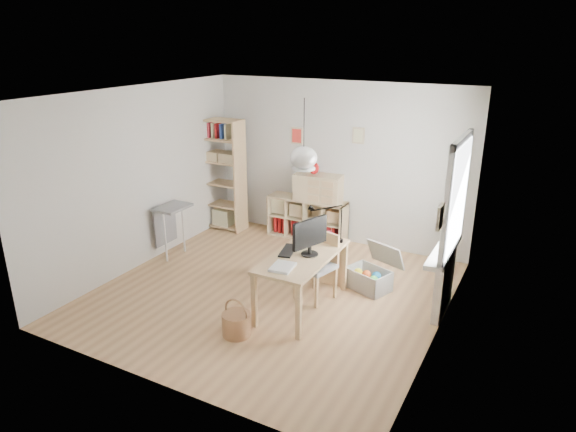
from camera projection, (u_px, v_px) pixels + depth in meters
The scene contains 20 objects.
ground at pixel (272, 292), 7.12m from camera, with size 4.50×4.50×0.00m, color tan.
room_shell at pixel (304, 158), 6.08m from camera, with size 4.50×4.50×4.50m.
window_unit at pixel (457, 197), 6.11m from camera, with size 0.07×1.16×1.46m.
radiator at pixel (444, 283), 6.51m from camera, with size 0.10×0.80×0.80m, color white.
windowsill at pixel (444, 251), 6.39m from camera, with size 0.22×1.20×0.06m, color white.
desk at pixel (303, 261), 6.53m from camera, with size 0.70×1.50×0.75m.
cube_shelf at pixel (307, 221), 8.95m from camera, with size 1.40×0.38×0.72m.
tall_bookshelf at pixel (222, 170), 9.15m from camera, with size 0.80×0.38×2.00m.
side_table at pixel (170, 216), 8.08m from camera, with size 0.40×0.55×0.85m.
chair at pixel (318, 261), 6.84m from camera, with size 0.55×0.55×0.91m.
wicker_basket at pixel (236, 323), 6.07m from camera, with size 0.35×0.34×0.48m.
storage_chest at pixel (372, 275), 7.19m from camera, with size 0.76×0.81×0.61m.
monitor at pixel (310, 235), 6.40m from camera, with size 0.24×0.53×0.48m.
keyboard at pixel (288, 251), 6.58m from camera, with size 0.16×0.42×0.02m, color black.
task_lamp at pixel (324, 217), 6.81m from camera, with size 0.47×0.17×0.50m.
yarn_ball at pixel (328, 236), 6.89m from camera, with size 0.16×0.16×0.16m, color #4C0A13.
paper_tray at pixel (283, 267), 6.11m from camera, with size 0.25×0.31×0.03m, color white.
drawer_chest at pixel (318, 188), 8.60m from camera, with size 0.79×0.36×0.45m, color tan.
red_vase at pixel (314, 168), 8.53m from camera, with size 0.17×0.17×0.20m, color maroon.
potted_plant at pixel (449, 230), 6.59m from camera, with size 0.28×0.24×0.31m, color #2F732B.
Camera 1 is at (3.18, -5.49, 3.40)m, focal length 32.00 mm.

